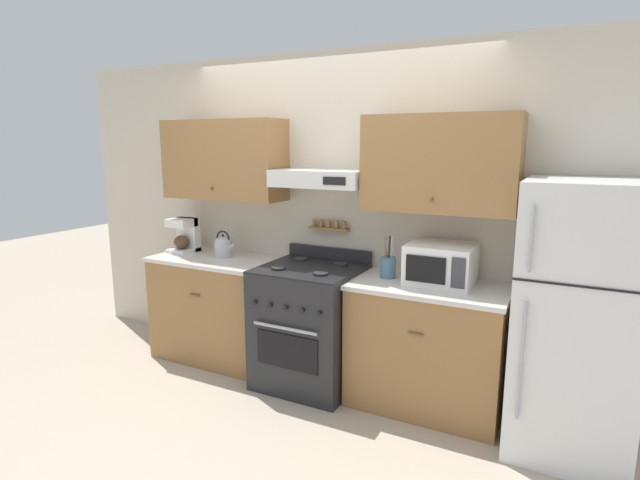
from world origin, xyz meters
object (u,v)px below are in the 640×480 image
object	(u,v)px
utensil_crock	(388,267)
refrigerator	(576,319)
coffee_maker	(185,235)
stove_range	(310,325)
tea_kettle	(223,246)
microwave	(441,264)

from	to	relation	value
utensil_crock	refrigerator	bearing A→B (deg)	-5.81
refrigerator	coffee_maker	size ratio (longest dim) A/B	5.48
stove_range	tea_kettle	distance (m)	1.04
refrigerator	microwave	bearing A→B (deg)	170.48
microwave	utensil_crock	xyz separation A→B (m)	(-0.37, -0.02, -0.06)
stove_range	tea_kettle	bearing A→B (deg)	173.39
microwave	stove_range	bearing A→B (deg)	-172.76
microwave	coffee_maker	bearing A→B (deg)	179.78
stove_range	microwave	bearing A→B (deg)	7.24
stove_range	utensil_crock	size ratio (longest dim) A/B	3.34
tea_kettle	utensil_crock	xyz separation A→B (m)	(1.48, 0.00, -0.01)
stove_range	coffee_maker	world-z (taller)	coffee_maker
refrigerator	tea_kettle	distance (m)	2.71
tea_kettle	microwave	world-z (taller)	microwave
stove_range	tea_kettle	xyz separation A→B (m)	(-0.89, 0.10, 0.52)
stove_range	refrigerator	size ratio (longest dim) A/B	0.62
stove_range	microwave	xyz separation A→B (m)	(0.96, 0.12, 0.56)
stove_range	coffee_maker	size ratio (longest dim) A/B	3.40
stove_range	refrigerator	bearing A→B (deg)	-0.66
tea_kettle	refrigerator	bearing A→B (deg)	-2.64
stove_range	refrigerator	distance (m)	1.84
coffee_maker	microwave	size ratio (longest dim) A/B	0.68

